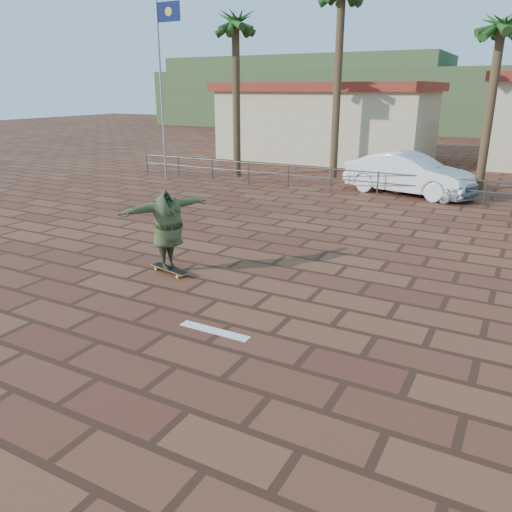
{
  "coord_description": "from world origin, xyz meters",
  "views": [
    {
      "loc": [
        5.24,
        -7.98,
        4.17
      ],
      "look_at": [
        0.46,
        0.81,
        0.8
      ],
      "focal_mm": 35.0,
      "sensor_mm": 36.0,
      "label": 1
    }
  ],
  "objects": [
    {
      "name": "hill_back",
      "position": [
        -22.0,
        56.0,
        4.0
      ],
      "size": [
        35.0,
        14.0,
        8.0
      ],
      "primitive_type": "cube",
      "color": "#384C28",
      "rests_on": "ground"
    },
    {
      "name": "car_white",
      "position": [
        0.96,
        13.0,
        0.84
      ],
      "size": [
        5.37,
        2.81,
        1.68
      ],
      "primitive_type": "imported",
      "rotation": [
        0.0,
        0.0,
        1.36
      ],
      "color": "white",
      "rests_on": "ground"
    },
    {
      "name": "car_silver",
      "position": [
        1.83,
        13.0,
        0.66
      ],
      "size": [
        4.19,
        3.18,
        1.33
      ],
      "primitive_type": "imported",
      "rotation": [
        0.0,
        0.0,
        1.1
      ],
      "color": "#A6A8AD",
      "rests_on": "ground"
    },
    {
      "name": "flagpole",
      "position": [
        -9.87,
        11.0,
        4.64
      ],
      "size": [
        1.3,
        0.1,
        8.0
      ],
      "color": "gray",
      "rests_on": "ground"
    },
    {
      "name": "palm_far_left",
      "position": [
        -7.5,
        13.5,
        6.83
      ],
      "size": [
        2.4,
        2.4,
        8.25
      ],
      "color": "brown",
      "rests_on": "ground"
    },
    {
      "name": "longboard",
      "position": [
        -1.87,
        0.83,
        0.09
      ],
      "size": [
        1.2,
        0.52,
        0.11
      ],
      "rotation": [
        0.0,
        0.0,
        -0.24
      ],
      "color": "olive",
      "rests_on": "ground"
    },
    {
      "name": "guardrail",
      "position": [
        0.0,
        12.0,
        0.68
      ],
      "size": [
        24.06,
        0.06,
        1.0
      ],
      "color": "#47494F",
      "rests_on": "ground"
    },
    {
      "name": "ground",
      "position": [
        0.0,
        0.0,
        0.0
      ],
      "size": [
        120.0,
        120.0,
        0.0
      ],
      "primitive_type": "plane",
      "color": "brown",
      "rests_on": "ground"
    },
    {
      "name": "hill_front",
      "position": [
        0.0,
        50.0,
        3.0
      ],
      "size": [
        70.0,
        18.0,
        6.0
      ],
      "primitive_type": "cube",
      "color": "#384C28",
      "rests_on": "ground"
    },
    {
      "name": "palm_center",
      "position": [
        3.5,
        15.5,
        6.36
      ],
      "size": [
        2.4,
        2.4,
        7.75
      ],
      "color": "brown",
      "rests_on": "ground"
    },
    {
      "name": "skateboarder",
      "position": [
        -1.87,
        0.83,
        1.06
      ],
      "size": [
        1.4,
        2.41,
        1.9
      ],
      "primitive_type": "imported",
      "rotation": [
        0.0,
        0.0,
        1.22
      ],
      "color": "#404826",
      "rests_on": "longboard"
    },
    {
      "name": "building_west",
      "position": [
        -6.0,
        22.0,
        2.28
      ],
      "size": [
        12.6,
        7.6,
        4.5
      ],
      "color": "beige",
      "rests_on": "ground"
    },
    {
      "name": "paint_stripe",
      "position": [
        0.7,
        -1.2,
        0.0
      ],
      "size": [
        1.4,
        0.22,
        0.01
      ],
      "primitive_type": "cube",
      "color": "white",
      "rests_on": "ground"
    }
  ]
}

